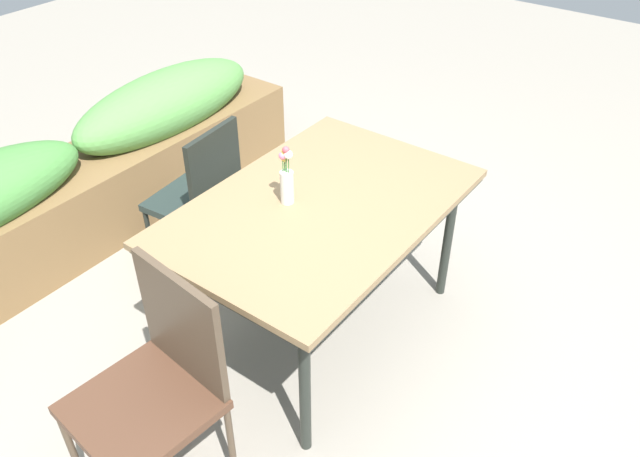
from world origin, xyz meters
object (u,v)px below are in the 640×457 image
at_px(dining_table, 320,214).
at_px(chair_end_left, 158,380).
at_px(chair_far_side, 202,193).
at_px(flower_vase, 287,179).
at_px(planter_box, 85,179).

height_order(dining_table, chair_end_left, chair_end_left).
xyz_separation_m(chair_far_side, flower_vase, (-0.08, -0.67, 0.38)).
bearing_deg(chair_end_left, dining_table, -83.39).
distance_m(chair_far_side, flower_vase, 0.77).
xyz_separation_m(dining_table, chair_far_side, (0.00, 0.80, -0.20)).
bearing_deg(chair_far_side, planter_box, 95.40).
relative_size(chair_far_side, planter_box, 0.30).
relative_size(chair_end_left, planter_box, 0.31).
bearing_deg(chair_end_left, chair_far_side, -45.76).
height_order(chair_end_left, flower_vase, flower_vase).
bearing_deg(planter_box, chair_far_side, -79.12).
bearing_deg(chair_far_side, dining_table, -95.73).
relative_size(chair_far_side, chair_end_left, 0.95).
xyz_separation_m(chair_end_left, flower_vase, (0.94, 0.14, 0.35)).
height_order(chair_far_side, planter_box, chair_far_side).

